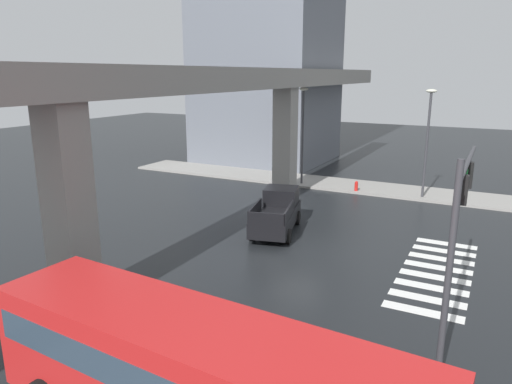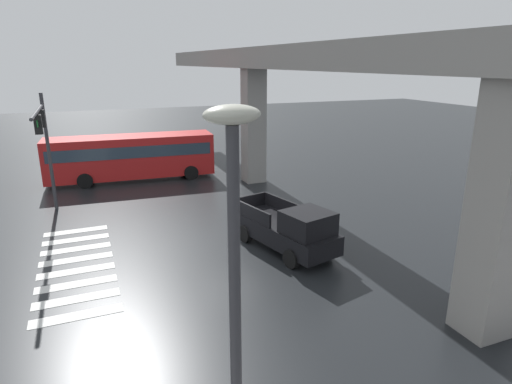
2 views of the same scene
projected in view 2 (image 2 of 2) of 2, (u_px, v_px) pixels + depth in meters
ground_plane at (230, 241)px, 19.38m from camera, size 120.00×120.00×0.00m
crosswalk_stripes at (76, 265)px, 17.09m from camera, size 8.25×2.80×0.01m
elevated_overpass at (330, 73)px, 19.00m from camera, size 55.57×1.89×8.52m
pickup_truck at (289, 229)px, 18.11m from camera, size 5.41×3.07×2.08m
city_bus at (131, 155)px, 29.02m from camera, size 3.28×10.93×2.99m
traffic_signal_mast at (43, 133)px, 20.86m from camera, size 6.49×0.32×6.20m
street_lamp_near_corner at (235, 309)px, 5.74m from camera, size 0.44×0.70×7.24m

